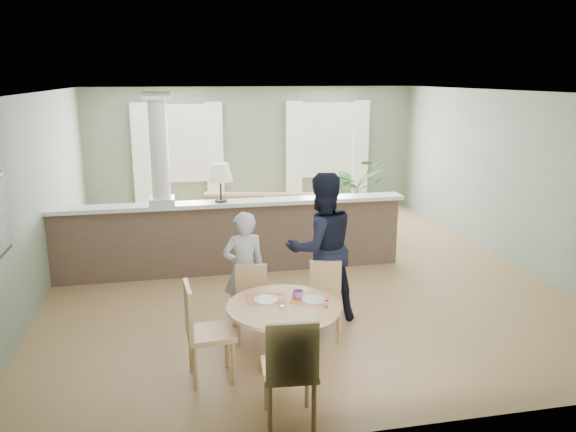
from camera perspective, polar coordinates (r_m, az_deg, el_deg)
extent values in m
plane|color=tan|center=(8.61, 0.53, -5.74)|extent=(8.00, 8.00, 0.00)
cube|color=gray|center=(12.14, -3.46, 6.62)|extent=(7.00, 0.02, 2.70)
cube|color=gray|center=(8.27, -23.90, 1.92)|extent=(0.02, 8.00, 2.70)
cube|color=gray|center=(9.61, 21.45, 3.70)|extent=(0.02, 8.00, 2.70)
cube|color=gray|center=(4.56, 11.29, -6.34)|extent=(7.00, 0.02, 2.70)
cube|color=white|center=(8.11, 0.57, 12.53)|extent=(7.00, 8.00, 0.02)
cube|color=white|center=(11.97, -11.12, 7.24)|extent=(1.10, 0.02, 1.50)
cube|color=white|center=(11.94, -11.12, 7.23)|extent=(1.22, 0.04, 1.62)
cube|color=white|center=(12.42, 3.94, 7.71)|extent=(1.10, 0.02, 1.50)
cube|color=white|center=(12.39, 3.97, 7.70)|extent=(1.22, 0.04, 1.62)
cube|color=white|center=(11.93, -14.66, 5.58)|extent=(0.35, 0.10, 2.30)
cube|color=white|center=(11.95, -7.43, 5.92)|extent=(0.35, 0.10, 2.30)
cube|color=white|center=(12.19, 0.61, 6.20)|extent=(0.35, 0.10, 2.30)
cube|color=white|center=(12.59, 7.33, 6.34)|extent=(0.35, 0.10, 2.30)
cube|color=gray|center=(6.32, -27.23, -0.02)|extent=(0.02, 0.52, 0.72)
cube|color=brown|center=(8.50, -5.69, -2.35)|extent=(5.20, 0.22, 1.05)
cube|color=white|center=(8.37, -5.78, 1.30)|extent=(5.32, 0.36, 0.06)
cube|color=white|center=(8.31, -12.67, 1.51)|extent=(0.36, 0.36, 0.10)
cylinder|color=white|center=(8.19, -12.95, 6.60)|extent=(0.26, 0.26, 1.39)
cube|color=white|center=(8.13, -13.24, 11.81)|extent=(0.38, 0.38, 0.10)
cylinder|color=black|center=(8.34, -6.82, 1.55)|extent=(0.18, 0.18, 0.03)
cylinder|color=black|center=(8.31, -6.85, 2.60)|extent=(0.03, 0.03, 0.28)
cone|color=white|center=(8.26, -6.90, 4.43)|extent=(0.36, 0.36, 0.26)
imported|color=#856048|center=(10.02, -2.78, -0.42)|extent=(3.02, 1.74, 0.83)
imported|color=#2F6126|center=(11.25, 6.59, 2.50)|extent=(1.48, 1.37, 1.36)
cylinder|color=tan|center=(5.97, -0.46, -14.99)|extent=(0.48, 0.48, 0.04)
cylinder|color=tan|center=(5.82, -0.46, -12.17)|extent=(0.13, 0.13, 0.62)
cylinder|color=tan|center=(5.68, -0.47, -9.20)|extent=(1.14, 1.14, 0.04)
cube|color=red|center=(5.81, -2.30, -8.43)|extent=(0.43, 0.33, 0.01)
cube|color=red|center=(5.81, 2.33, -8.43)|extent=(0.49, 0.44, 0.01)
cylinder|color=silver|center=(5.78, -2.28, -8.46)|extent=(0.25, 0.25, 0.01)
cylinder|color=silver|center=(5.79, 2.55, -8.41)|extent=(0.25, 0.25, 0.01)
cylinder|color=white|center=(5.63, -0.64, -8.63)|extent=(0.07, 0.07, 0.08)
cube|color=silver|center=(5.73, -2.80, -8.58)|extent=(0.03, 0.17, 0.00)
cube|color=silver|center=(5.76, -3.94, -8.59)|extent=(0.03, 0.20, 0.00)
cylinder|color=white|center=(5.62, 3.93, -8.92)|extent=(0.04, 0.04, 0.07)
cylinder|color=silver|center=(5.60, 3.93, -8.53)|extent=(0.04, 0.04, 0.01)
imported|color=#255FB0|center=(5.80, 1.02, -8.01)|extent=(0.12, 0.12, 0.09)
cube|color=tan|center=(6.38, -3.68, -9.14)|extent=(0.42, 0.42, 0.05)
cylinder|color=tan|center=(6.32, -5.02, -11.50)|extent=(0.04, 0.04, 0.39)
cylinder|color=tan|center=(6.33, -2.17, -11.42)|extent=(0.04, 0.04, 0.39)
cylinder|color=tan|center=(6.60, -5.06, -10.35)|extent=(0.04, 0.04, 0.39)
cylinder|color=tan|center=(6.61, -2.34, -10.27)|extent=(0.04, 0.04, 0.39)
cube|color=tan|center=(6.45, -3.77, -6.69)|extent=(0.36, 0.07, 0.42)
cube|color=tan|center=(6.46, 3.82, -8.77)|extent=(0.47, 0.47, 0.05)
cylinder|color=tan|center=(6.41, 2.41, -11.08)|extent=(0.04, 0.04, 0.39)
cylinder|color=tan|center=(6.42, 5.24, -11.09)|extent=(0.04, 0.04, 0.39)
cylinder|color=tan|center=(6.69, 2.41, -9.94)|extent=(0.04, 0.04, 0.39)
cylinder|color=tan|center=(6.70, 5.12, -9.96)|extent=(0.04, 0.04, 0.39)
cube|color=tan|center=(6.54, 3.82, -6.33)|extent=(0.36, 0.12, 0.42)
cube|color=tan|center=(4.95, 0.13, -15.33)|extent=(0.49, 0.49, 0.05)
cylinder|color=tan|center=(5.26, 1.96, -16.65)|extent=(0.04, 0.04, 0.47)
cylinder|color=tan|center=(5.22, -2.23, -16.89)|extent=(0.04, 0.04, 0.47)
cylinder|color=tan|center=(4.95, 2.65, -18.81)|extent=(0.04, 0.04, 0.47)
cylinder|color=tan|center=(4.91, -1.86, -19.10)|extent=(0.04, 0.04, 0.47)
cube|color=tan|center=(4.64, 0.45, -13.65)|extent=(0.44, 0.08, 0.50)
cube|color=tan|center=(5.63, -7.85, -11.72)|extent=(0.48, 0.48, 0.05)
cylinder|color=tan|center=(5.61, -5.59, -14.65)|extent=(0.04, 0.04, 0.46)
cylinder|color=tan|center=(5.92, -6.24, -13.00)|extent=(0.04, 0.04, 0.46)
cylinder|color=tan|center=(5.56, -9.41, -15.02)|extent=(0.04, 0.04, 0.46)
cylinder|color=tan|center=(5.88, -9.83, -13.33)|extent=(0.04, 0.04, 0.46)
cube|color=tan|center=(5.50, -10.07, -9.39)|extent=(0.07, 0.43, 0.49)
imported|color=#ADADB3|center=(6.65, -4.48, -5.44)|extent=(0.55, 0.39, 1.40)
imported|color=black|center=(6.74, 3.39, -3.25)|extent=(1.00, 0.84, 1.83)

